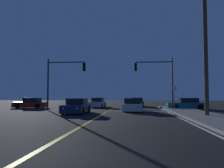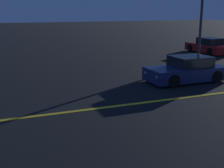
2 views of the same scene
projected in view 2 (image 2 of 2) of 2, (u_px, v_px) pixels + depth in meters
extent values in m
cube|color=gold|center=(113.00, 107.00, 11.74)|extent=(0.20, 33.65, 0.01)
cube|color=navy|center=(186.00, 73.00, 15.78)|extent=(1.89, 4.24, 0.68)
cube|color=black|center=(190.00, 62.00, 15.72)|extent=(1.61, 1.96, 0.60)
cylinder|color=black|center=(174.00, 81.00, 14.55)|extent=(0.22, 0.64, 0.64)
cylinder|color=black|center=(156.00, 74.00, 16.11)|extent=(0.22, 0.64, 0.64)
cylinder|color=black|center=(216.00, 77.00, 15.50)|extent=(0.22, 0.64, 0.64)
cylinder|color=black|center=(196.00, 71.00, 17.06)|extent=(0.22, 0.64, 0.64)
sphere|color=#FFF4CC|center=(158.00, 77.00, 14.50)|extent=(0.18, 0.18, 0.18)
sphere|color=#FFF4CC|center=(146.00, 73.00, 15.53)|extent=(0.18, 0.18, 0.18)
sphere|color=red|center=(224.00, 71.00, 15.99)|extent=(0.14, 0.14, 0.14)
sphere|color=red|center=(210.00, 67.00, 17.02)|extent=(0.14, 0.14, 0.14)
cube|color=maroon|center=(208.00, 48.00, 26.09)|extent=(4.26, 1.85, 0.68)
cube|color=black|center=(210.00, 41.00, 25.71)|extent=(1.98, 1.55, 0.60)
cylinder|color=black|center=(191.00, 48.00, 26.98)|extent=(0.65, 0.24, 0.64)
cylinder|color=black|center=(205.00, 47.00, 27.59)|extent=(0.65, 0.24, 0.64)
cylinder|color=black|center=(210.00, 52.00, 24.64)|extent=(0.65, 0.24, 0.64)
sphere|color=#FFF4CC|center=(188.00, 45.00, 27.69)|extent=(0.18, 0.18, 0.18)
sphere|color=#FFF4CC|center=(198.00, 44.00, 28.10)|extent=(0.18, 0.18, 0.18)
sphere|color=red|center=(219.00, 50.00, 24.02)|extent=(0.14, 0.14, 0.14)
cylinder|color=#38383D|center=(201.00, 22.00, 20.57)|extent=(0.18, 0.18, 5.72)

